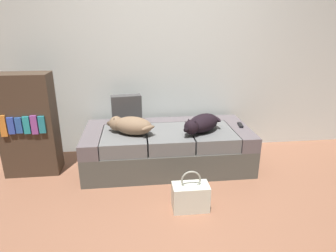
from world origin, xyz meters
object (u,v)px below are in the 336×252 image
dog_dark (201,124)px  throw_pillow (127,110)px  couch (167,147)px  dog_tan (130,125)px  bookshelf (28,125)px  handbag (191,196)px  tv_remote (240,125)px

dog_dark → throw_pillow: bearing=154.8°
couch → throw_pillow: bearing=153.2°
throw_pillow → dog_tan: bearing=-83.2°
bookshelf → throw_pillow: bearing=11.3°
handbag → dog_tan: bearing=124.4°
handbag → bookshelf: (-1.59, 0.89, 0.42)m
couch → dog_dark: bearing=-23.2°
tv_remote → dog_dark: bearing=-154.4°
dog_tan → bookshelf: size_ratio=0.49×
dog_tan → tv_remote: size_ratio=3.57×
couch → dog_dark: (0.35, -0.15, 0.33)m
throw_pillow → bookshelf: bearing=-168.7°
dog_dark → bookshelf: bookshelf is taller
dog_dark → handbag: (-0.24, -0.72, -0.43)m
throw_pillow → handbag: 1.32m
dog_dark → bookshelf: 1.84m
handbag → dog_dark: bearing=71.1°
tv_remote → bookshelf: bookshelf is taller
couch → handbag: 0.88m
dog_tan → bookshelf: bearing=172.9°
tv_remote → handbag: (-0.74, -0.86, -0.34)m
handbag → bookshelf: 1.87m
couch → bookshelf: bearing=179.2°
dog_dark → bookshelf: (-1.84, 0.17, -0.00)m
throw_pillow → couch: bearing=-26.8°
throw_pillow → bookshelf: size_ratio=0.31×
couch → bookshelf: 1.52m
couch → dog_dark: dog_dark is taller
couch → dog_tan: bearing=-164.7°
dog_tan → handbag: 1.01m
tv_remote → throw_pillow: bearing=179.0°
couch → tv_remote: size_ratio=12.31×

